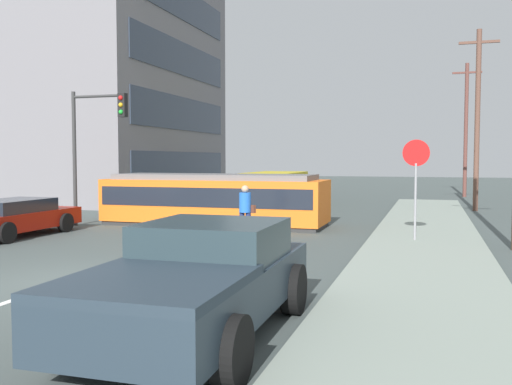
{
  "coord_description": "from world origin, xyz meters",
  "views": [
    {
      "loc": [
        6.92,
        -9.46,
        2.47
      ],
      "look_at": [
        1.26,
        8.7,
        1.33
      ],
      "focal_mm": 39.44,
      "sensor_mm": 36.0,
      "label": 1
    }
  ],
  "objects_px": {
    "city_bus": "(274,186)",
    "traffic_light_mast": "(94,133)",
    "pickup_truck_parked": "(200,279)",
    "parked_sedan_mid": "(15,217)",
    "streetcar_tram": "(214,199)",
    "utility_pole_mid": "(477,117)",
    "pedestrian_crossing": "(245,209)",
    "utility_pole_far": "(466,128)",
    "stop_sign": "(416,168)"
  },
  "relations": [
    {
      "from": "stop_sign",
      "to": "utility_pole_far",
      "type": "xyz_separation_m",
      "value": [
        2.52,
        22.01,
        2.28
      ]
    },
    {
      "from": "utility_pole_mid",
      "to": "utility_pole_far",
      "type": "bearing_deg",
      "value": 89.64
    },
    {
      "from": "streetcar_tram",
      "to": "parked_sedan_mid",
      "type": "xyz_separation_m",
      "value": [
        -4.91,
        -4.81,
        -0.36
      ]
    },
    {
      "from": "streetcar_tram",
      "to": "pedestrian_crossing",
      "type": "bearing_deg",
      "value": -55.3
    },
    {
      "from": "city_bus",
      "to": "pickup_truck_parked",
      "type": "relative_size",
      "value": 1.18
    },
    {
      "from": "stop_sign",
      "to": "traffic_light_mast",
      "type": "relative_size",
      "value": 0.58
    },
    {
      "from": "parked_sedan_mid",
      "to": "traffic_light_mast",
      "type": "height_order",
      "value": "traffic_light_mast"
    },
    {
      "from": "pedestrian_crossing",
      "to": "traffic_light_mast",
      "type": "relative_size",
      "value": 0.34
    },
    {
      "from": "city_bus",
      "to": "pedestrian_crossing",
      "type": "relative_size",
      "value": 3.55
    },
    {
      "from": "pickup_truck_parked",
      "to": "parked_sedan_mid",
      "type": "height_order",
      "value": "pickup_truck_parked"
    },
    {
      "from": "streetcar_tram",
      "to": "utility_pole_far",
      "type": "relative_size",
      "value": 0.97
    },
    {
      "from": "parked_sedan_mid",
      "to": "stop_sign",
      "type": "distance_m",
      "value": 12.46
    },
    {
      "from": "utility_pole_far",
      "to": "utility_pole_mid",
      "type": "bearing_deg",
      "value": -90.36
    },
    {
      "from": "streetcar_tram",
      "to": "traffic_light_mast",
      "type": "distance_m",
      "value": 4.98
    },
    {
      "from": "pickup_truck_parked",
      "to": "utility_pole_far",
      "type": "relative_size",
      "value": 0.58
    },
    {
      "from": "streetcar_tram",
      "to": "pickup_truck_parked",
      "type": "xyz_separation_m",
      "value": [
        4.65,
        -12.35,
        -0.18
      ]
    },
    {
      "from": "city_bus",
      "to": "stop_sign",
      "type": "bearing_deg",
      "value": -57.64
    },
    {
      "from": "city_bus",
      "to": "traffic_light_mast",
      "type": "relative_size",
      "value": 1.2
    },
    {
      "from": "pickup_truck_parked",
      "to": "parked_sedan_mid",
      "type": "bearing_deg",
      "value": 141.75
    },
    {
      "from": "traffic_light_mast",
      "to": "stop_sign",
      "type": "bearing_deg",
      "value": -5.58
    },
    {
      "from": "city_bus",
      "to": "pickup_truck_parked",
      "type": "bearing_deg",
      "value": -77.23
    },
    {
      "from": "parked_sedan_mid",
      "to": "stop_sign",
      "type": "bearing_deg",
      "value": 9.51
    },
    {
      "from": "city_bus",
      "to": "parked_sedan_mid",
      "type": "bearing_deg",
      "value": -108.84
    },
    {
      "from": "city_bus",
      "to": "utility_pole_mid",
      "type": "relative_size",
      "value": 0.7
    },
    {
      "from": "city_bus",
      "to": "pickup_truck_parked",
      "type": "distance_m",
      "value": 21.92
    },
    {
      "from": "city_bus",
      "to": "stop_sign",
      "type": "height_order",
      "value": "stop_sign"
    },
    {
      "from": "streetcar_tram",
      "to": "pedestrian_crossing",
      "type": "xyz_separation_m",
      "value": [
        2.33,
        -3.37,
        -0.04
      ]
    },
    {
      "from": "parked_sedan_mid",
      "to": "utility_pole_far",
      "type": "distance_m",
      "value": 28.46
    },
    {
      "from": "streetcar_tram",
      "to": "pedestrian_crossing",
      "type": "relative_size",
      "value": 4.99
    },
    {
      "from": "streetcar_tram",
      "to": "pedestrian_crossing",
      "type": "height_order",
      "value": "streetcar_tram"
    },
    {
      "from": "traffic_light_mast",
      "to": "utility_pole_mid",
      "type": "height_order",
      "value": "utility_pole_mid"
    },
    {
      "from": "pedestrian_crossing",
      "to": "pickup_truck_parked",
      "type": "height_order",
      "value": "pedestrian_crossing"
    },
    {
      "from": "streetcar_tram",
      "to": "utility_pole_mid",
      "type": "xyz_separation_m",
      "value": [
        9.74,
        8.99,
        3.46
      ]
    },
    {
      "from": "streetcar_tram",
      "to": "traffic_light_mast",
      "type": "height_order",
      "value": "traffic_light_mast"
    },
    {
      "from": "city_bus",
      "to": "utility_pole_mid",
      "type": "height_order",
      "value": "utility_pole_mid"
    },
    {
      "from": "utility_pole_mid",
      "to": "parked_sedan_mid",
      "type": "bearing_deg",
      "value": -136.71
    },
    {
      "from": "city_bus",
      "to": "traffic_light_mast",
      "type": "xyz_separation_m",
      "value": [
        -3.82,
        -10.69,
        2.41
      ]
    },
    {
      "from": "pickup_truck_parked",
      "to": "parked_sedan_mid",
      "type": "xyz_separation_m",
      "value": [
        -9.56,
        7.54,
        -0.17
      ]
    },
    {
      "from": "pedestrian_crossing",
      "to": "utility_pole_far",
      "type": "height_order",
      "value": "utility_pole_far"
    },
    {
      "from": "streetcar_tram",
      "to": "pickup_truck_parked",
      "type": "height_order",
      "value": "streetcar_tram"
    },
    {
      "from": "pickup_truck_parked",
      "to": "stop_sign",
      "type": "distance_m",
      "value": 10.03
    },
    {
      "from": "streetcar_tram",
      "to": "utility_pole_mid",
      "type": "distance_m",
      "value": 13.7
    },
    {
      "from": "pickup_truck_parked",
      "to": "utility_pole_mid",
      "type": "xyz_separation_m",
      "value": [
        5.09,
        21.34,
        3.64
      ]
    },
    {
      "from": "pickup_truck_parked",
      "to": "stop_sign",
      "type": "bearing_deg",
      "value": 74.67
    },
    {
      "from": "parked_sedan_mid",
      "to": "utility_pole_mid",
      "type": "xyz_separation_m",
      "value": [
        14.65,
        13.8,
        3.81
      ]
    },
    {
      "from": "streetcar_tram",
      "to": "parked_sedan_mid",
      "type": "distance_m",
      "value": 6.88
    },
    {
      "from": "streetcar_tram",
      "to": "pedestrian_crossing",
      "type": "distance_m",
      "value": 4.1
    },
    {
      "from": "utility_pole_mid",
      "to": "traffic_light_mast",
      "type": "bearing_deg",
      "value": -142.23
    },
    {
      "from": "pedestrian_crossing",
      "to": "stop_sign",
      "type": "xyz_separation_m",
      "value": [
        4.95,
        0.6,
        1.25
      ]
    },
    {
      "from": "streetcar_tram",
      "to": "utility_pole_far",
      "type": "distance_m",
      "value": 21.88
    }
  ]
}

